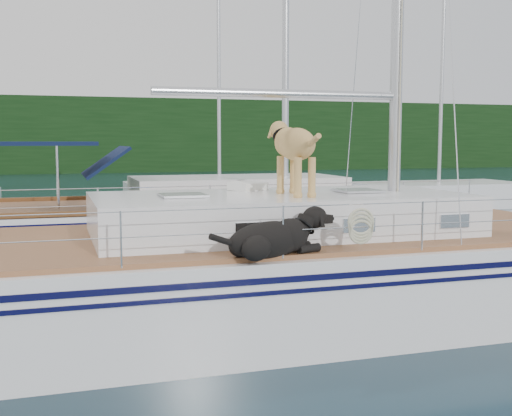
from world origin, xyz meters
name	(u,v)px	position (x,y,z in m)	size (l,w,h in m)	color
ground	(226,324)	(0.00, 0.00, 0.00)	(120.00, 120.00, 0.00)	black
tree_line	(81,135)	(0.00, 45.00, 3.00)	(90.00, 3.00, 6.00)	black
shore_bank	(81,165)	(0.00, 46.20, 0.60)	(92.00, 1.00, 1.20)	#595147
main_sailboat	(233,276)	(0.10, -0.01, 0.68)	(12.00, 4.01, 14.01)	white
neighbor_sailboat	(191,225)	(0.75, 5.90, 0.63)	(11.00, 3.50, 13.30)	white
bg_boat_center	(219,194)	(4.00, 16.00, 0.45)	(7.20, 3.00, 11.65)	white
bg_boat_east	(438,195)	(12.00, 13.00, 0.46)	(6.40, 3.00, 11.65)	white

